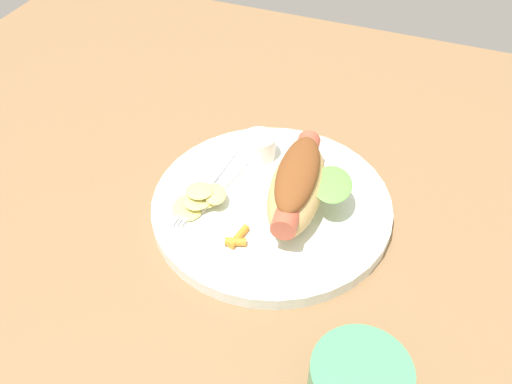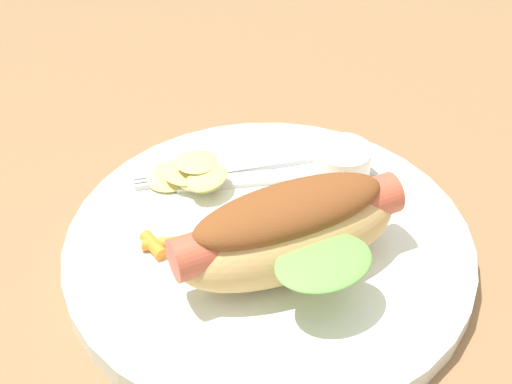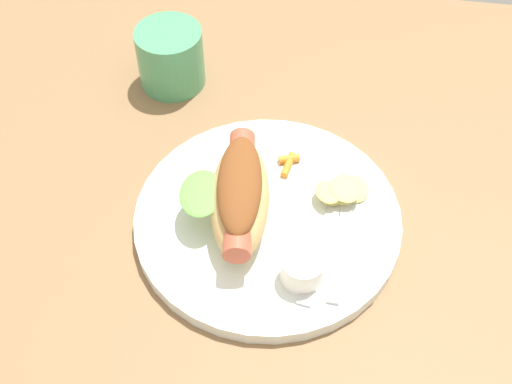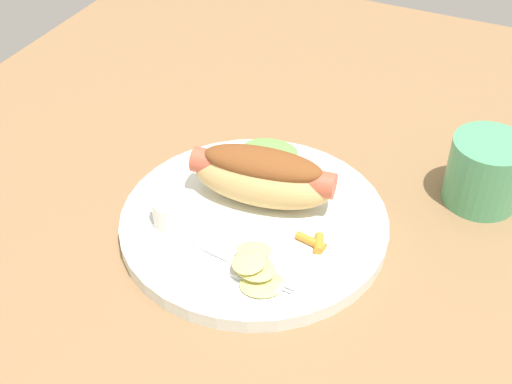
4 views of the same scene
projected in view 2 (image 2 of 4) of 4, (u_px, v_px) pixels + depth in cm
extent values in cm
cube|color=olive|center=(298.00, 245.00, 51.41)|extent=(120.00, 90.00, 1.80)
cylinder|color=white|center=(269.00, 248.00, 48.76)|extent=(27.54, 27.54, 1.60)
ellipsoid|color=tan|center=(289.00, 236.00, 44.54)|extent=(7.65, 15.33, 5.46)
cylinder|color=#C1563D|center=(289.00, 225.00, 43.92)|extent=(4.55, 15.33, 2.69)
ellipsoid|color=brown|center=(290.00, 210.00, 43.14)|extent=(5.92, 12.96, 2.58)
ellipsoid|color=#6BB74C|center=(324.00, 262.00, 41.32)|extent=(5.28, 6.60, 0.84)
cylinder|color=white|center=(342.00, 166.00, 51.97)|extent=(4.11, 4.11, 2.99)
cube|color=silver|center=(266.00, 163.00, 54.29)|extent=(1.88, 13.68, 0.40)
cube|color=silver|center=(155.00, 177.00, 53.01)|extent=(0.46, 3.21, 0.40)
cube|color=silver|center=(155.00, 181.00, 52.68)|extent=(0.46, 3.21, 0.40)
cube|color=silver|center=(156.00, 185.00, 52.35)|extent=(0.46, 3.21, 0.40)
cube|color=silver|center=(272.00, 178.00, 52.98)|extent=(3.83, 15.01, 0.36)
ellipsoid|color=#D6CE72|center=(173.00, 175.00, 53.07)|extent=(5.12, 5.38, 0.50)
ellipsoid|color=#D6CE72|center=(197.00, 180.00, 51.86)|extent=(4.14, 4.39, 0.88)
ellipsoid|color=#D6CE72|center=(190.00, 171.00, 52.17)|extent=(4.12, 4.59, 0.60)
ellipsoid|color=#D6CE72|center=(197.00, 162.00, 51.96)|extent=(4.35, 4.24, 0.85)
ellipsoid|color=#D6CE72|center=(207.00, 178.00, 50.91)|extent=(3.85, 4.15, 0.78)
cylinder|color=orange|center=(166.00, 243.00, 47.36)|extent=(1.35, 3.29, 0.81)
cylinder|color=orange|center=(153.00, 243.00, 47.36)|extent=(2.42, 1.55, 0.90)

